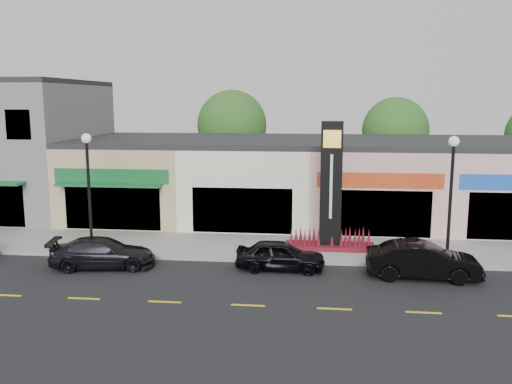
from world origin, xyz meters
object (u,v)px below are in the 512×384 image
car_dark_sedan (103,253)px  car_black_conv (423,261)px  lamp_east_near (451,187)px  pylon_sign (330,204)px  lamp_west_near (89,181)px  car_black_sedan (280,255)px

car_dark_sedan → car_black_conv: bearing=-99.2°
lamp_east_near → pylon_sign: (-5.00, 1.70, -1.20)m
lamp_west_near → car_dark_sedan: (1.28, -1.84, -2.84)m
lamp_east_near → car_dark_sedan: lamp_east_near is taller
pylon_sign → lamp_west_near: bearing=-171.2°
car_black_conv → pylon_sign: bearing=48.5°
pylon_sign → car_black_sedan: bearing=-125.0°
car_black_conv → lamp_west_near: bearing=85.5°
lamp_east_near → pylon_sign: size_ratio=0.91×
pylon_sign → car_black_sedan: size_ratio=1.60×
lamp_west_near → pylon_sign: size_ratio=0.91×
lamp_west_near → lamp_east_near: size_ratio=1.00×
lamp_east_near → car_dark_sedan: bearing=-172.9°
car_black_sedan → lamp_east_near: bearing=-78.6°
pylon_sign → car_dark_sedan: size_ratio=1.36×
lamp_west_near → car_dark_sedan: lamp_west_near is taller
pylon_sign → car_black_conv: pylon_sign is taller
lamp_east_near → car_black_conv: lamp_east_near is taller
pylon_sign → car_dark_sedan: pylon_sign is taller
car_dark_sedan → pylon_sign: bearing=-79.3°
lamp_east_near → car_black_conv: bearing=-126.9°
lamp_east_near → pylon_sign: bearing=161.3°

